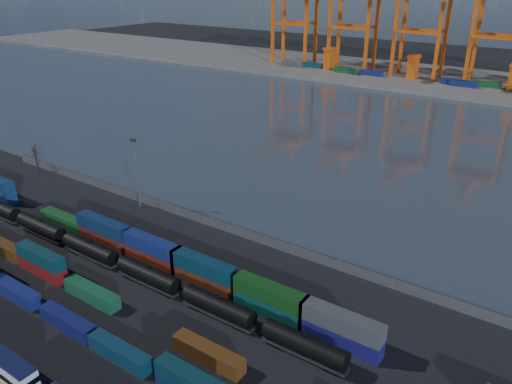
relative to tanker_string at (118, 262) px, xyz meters
The scene contains 13 objects.
ground 14.11m from the tanker_string, 20.41° to the right, with size 700.00×700.00×0.00m, color black.
harbor_water 101.01m from the tanker_string, 82.56° to the left, with size 700.00×700.00×0.00m, color #303B46.
far_quay 205.55m from the tanker_string, 86.35° to the left, with size 700.00×70.00×2.00m, color #514F4C.
container_row_south 15.31m from the tanker_string, 97.69° to the right, with size 138.51×2.24×4.78m.
container_row_mid 13.12m from the tanker_string, 39.58° to the right, with size 141.82×2.35×5.00m.
container_row_north 6.08m from the tanker_string, 59.60° to the left, with size 142.78×2.60×5.54m.
tanker_string is the anchor object (origin of this frame).
waterfront_fence 26.60m from the tanker_string, 60.52° to the left, with size 160.12×0.12×2.20m.
bare_tree 60.19m from the tanker_string, 159.54° to the left, with size 2.11×2.07×7.98m.
yard_light_mast 28.02m from the tanker_string, 128.68° to the left, with size 1.60×0.40×16.60m.
gantry_cranes 201.78m from the tanker_string, 88.39° to the left, with size 198.79×45.67×61.85m.
quay_containers 190.61m from the tanker_string, 89.37° to the left, with size 172.58×10.99×2.60m.
straddle_carriers 195.50m from the tanker_string, 86.90° to the left, with size 140.00×7.00×11.10m.
Camera 1 is at (51.43, -44.55, 50.43)m, focal length 35.00 mm.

